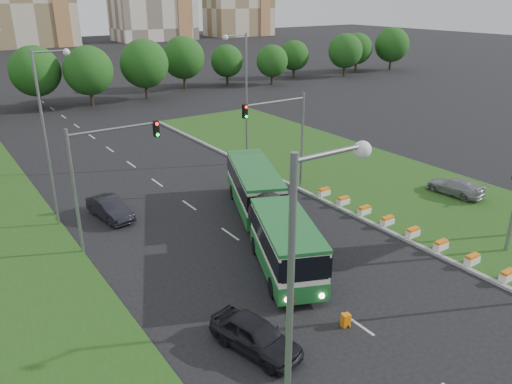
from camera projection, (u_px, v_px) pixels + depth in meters
ground at (322, 258)px, 30.81m from camera, size 360.00×360.00×0.00m
grass_median at (373, 179)px, 43.74m from camera, size 14.00×60.00×0.15m
median_kerb at (313, 195)px, 40.08m from camera, size 0.30×60.00×0.18m
lane_markings at (148, 176)px, 44.55m from camera, size 0.20×100.00×0.01m
flower_planters at (400, 226)px, 33.93m from camera, size 1.10×15.90×0.60m
traffic_mast_median at (287, 129)px, 38.99m from camera, size 5.76×0.32×8.00m
traffic_mast_left at (99, 168)px, 30.27m from camera, size 5.76×0.32×8.00m
street_lamps at (198, 135)px, 34.67m from camera, size 36.00×60.00×12.00m
tree_line at (134, 68)px, 76.52m from camera, size 120.00×8.00×9.00m
articulated_bus at (262, 211)px, 32.96m from camera, size 2.77×17.79×2.93m
car_left_near at (255, 335)px, 22.57m from camera, size 2.93×4.96×1.58m
car_left_far at (110, 208)px, 35.97m from camera, size 2.26×4.80×1.52m
car_median at (455, 187)px, 39.88m from camera, size 2.26×4.75×1.34m
pedestrian at (291, 297)px, 25.30m from camera, size 0.54×0.70×1.70m
shopping_trolley at (346, 320)px, 24.35m from camera, size 0.40×0.42×0.69m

